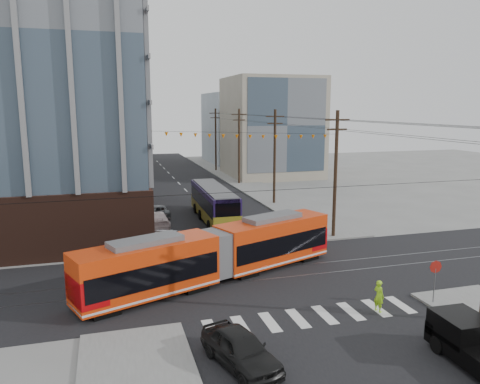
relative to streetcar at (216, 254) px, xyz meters
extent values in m
plane|color=slate|center=(3.76, -3.76, -1.79)|extent=(160.00, 160.00, 0.00)
cube|color=#8C99A5|center=(-13.24, 48.24, 7.21)|extent=(18.00, 16.00, 18.00)
cube|color=gray|center=(19.76, 44.24, 6.21)|extent=(14.00, 14.00, 16.00)
cube|color=gray|center=(-10.24, 68.24, 8.21)|extent=(16.00, 18.00, 20.00)
cube|color=#8C99A5|center=(21.76, 64.24, 5.21)|extent=(16.00, 16.00, 14.00)
cylinder|color=black|center=(12.26, 52.24, 3.71)|extent=(0.30, 0.30, 11.00)
imported|color=black|center=(-1.32, -10.40, -0.99)|extent=(3.14, 5.05, 1.60)
imported|color=#989CA5|center=(-2.15, 7.81, -1.00)|extent=(3.52, 5.05, 1.58)
imported|color=beige|center=(-2.22, 15.00, -1.03)|extent=(2.19, 5.25, 1.52)
imported|color=slate|center=(-1.65, 19.34, -1.15)|extent=(2.18, 4.64, 1.28)
imported|color=#9EE91F|center=(7.63, -7.17, -0.88)|extent=(0.59, 0.76, 1.83)
cube|color=gray|center=(12.06, 10.51, -1.40)|extent=(2.34, 3.91, 0.78)
camera|label=1|loc=(-6.59, -28.58, 9.47)|focal=35.00mm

